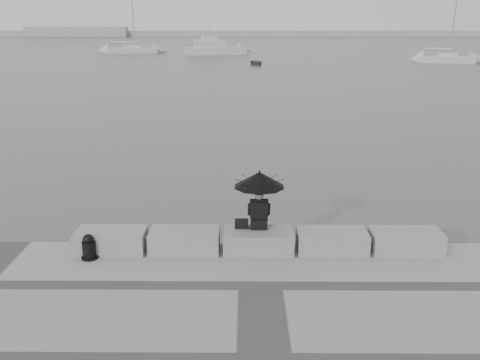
{
  "coord_description": "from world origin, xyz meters",
  "views": [
    {
      "loc": [
        -0.34,
        -11.8,
        5.7
      ],
      "look_at": [
        -0.45,
        3.0,
        1.16
      ],
      "focal_mm": 40.0,
      "sensor_mm": 36.0,
      "label": 1
    }
  ],
  "objects_px": {
    "sailboat_right": "(446,58)",
    "seated_person": "(259,186)",
    "motor_cruiser": "(216,49)",
    "sailboat_left": "(132,50)",
    "mooring_bollard": "(89,249)",
    "dinghy": "(256,62)"
  },
  "relations": [
    {
      "from": "sailboat_right",
      "to": "sailboat_left",
      "type": "bearing_deg",
      "value": 167.9
    },
    {
      "from": "sailboat_right",
      "to": "seated_person",
      "type": "bearing_deg",
      "value": -103.04
    },
    {
      "from": "sailboat_left",
      "to": "sailboat_right",
      "type": "height_order",
      "value": "same"
    },
    {
      "from": "seated_person",
      "to": "mooring_bollard",
      "type": "bearing_deg",
      "value": -172.78
    },
    {
      "from": "seated_person",
      "to": "dinghy",
      "type": "xyz_separation_m",
      "value": [
        1.13,
        55.73,
        -1.73
      ]
    },
    {
      "from": "seated_person",
      "to": "motor_cruiser",
      "type": "bearing_deg",
      "value": 91.37
    },
    {
      "from": "sailboat_right",
      "to": "dinghy",
      "type": "height_order",
      "value": "sailboat_right"
    },
    {
      "from": "sailboat_left",
      "to": "motor_cruiser",
      "type": "distance_m",
      "value": 14.23
    },
    {
      "from": "seated_person",
      "to": "mooring_bollard",
      "type": "xyz_separation_m",
      "value": [
        -3.8,
        -0.64,
        -1.26
      ]
    },
    {
      "from": "mooring_bollard",
      "to": "motor_cruiser",
      "type": "height_order",
      "value": "motor_cruiser"
    },
    {
      "from": "mooring_bollard",
      "to": "sailboat_right",
      "type": "xyz_separation_m",
      "value": [
        29.49,
        59.46,
        -0.21
      ]
    },
    {
      "from": "sailboat_left",
      "to": "mooring_bollard",
      "type": "bearing_deg",
      "value": -87.84
    },
    {
      "from": "sailboat_left",
      "to": "dinghy",
      "type": "relative_size",
      "value": 3.94
    },
    {
      "from": "seated_person",
      "to": "sailboat_left",
      "type": "height_order",
      "value": "sailboat_left"
    },
    {
      "from": "sailboat_left",
      "to": "dinghy",
      "type": "height_order",
      "value": "sailboat_left"
    },
    {
      "from": "sailboat_left",
      "to": "motor_cruiser",
      "type": "height_order",
      "value": "sailboat_left"
    },
    {
      "from": "seated_person",
      "to": "dinghy",
      "type": "distance_m",
      "value": 55.77
    },
    {
      "from": "sailboat_right",
      "to": "motor_cruiser",
      "type": "xyz_separation_m",
      "value": [
        -30.46,
        15.16,
        0.35
      ]
    },
    {
      "from": "sailboat_right",
      "to": "motor_cruiser",
      "type": "relative_size",
      "value": 1.31
    },
    {
      "from": "motor_cruiser",
      "to": "seated_person",
      "type": "bearing_deg",
      "value": -100.36
    },
    {
      "from": "motor_cruiser",
      "to": "dinghy",
      "type": "xyz_separation_m",
      "value": [
        5.91,
        -18.25,
        -0.62
      ]
    },
    {
      "from": "seated_person",
      "to": "sailboat_right",
      "type": "xyz_separation_m",
      "value": [
        25.69,
        58.82,
        -1.47
      ]
    }
  ]
}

